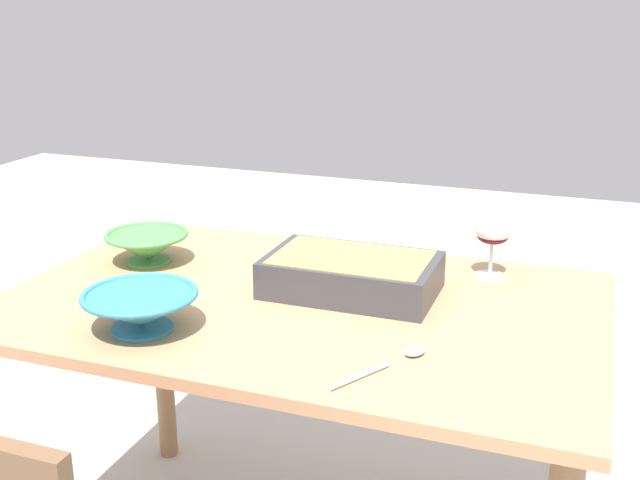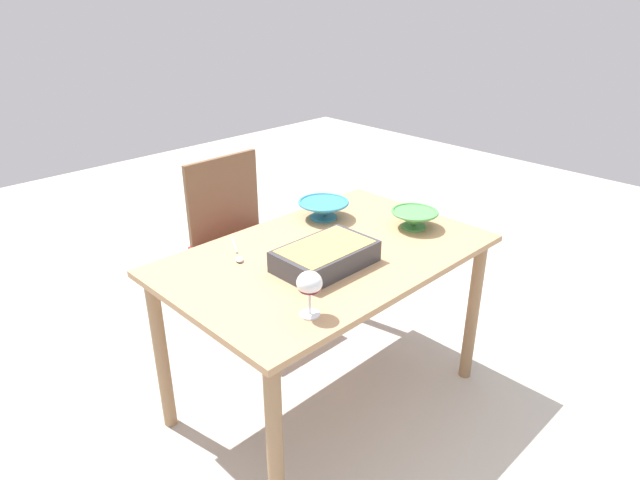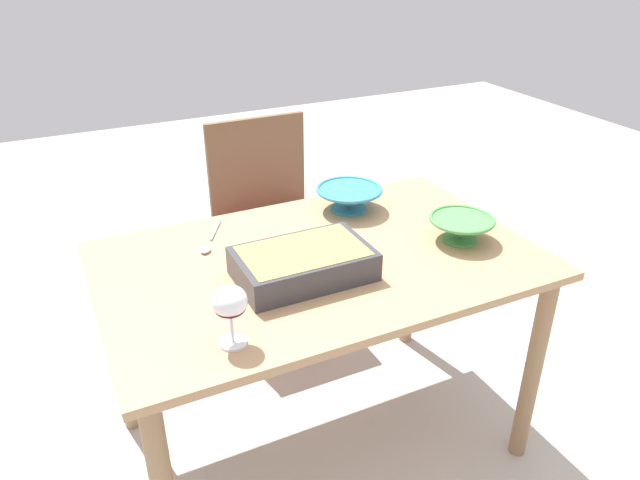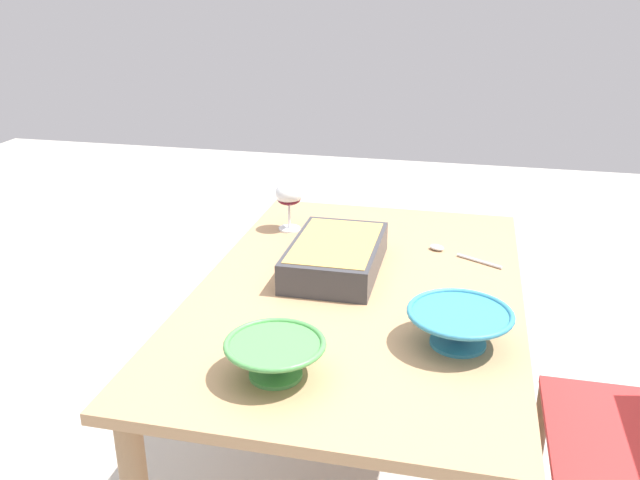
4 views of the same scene
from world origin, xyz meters
The scene contains 6 objects.
dining_table centered at (0.00, 0.00, 0.62)m, with size 1.27×0.81×0.72m.
wine_glass centered at (0.36, 0.28, 0.83)m, with size 0.08×0.08×0.15m.
casserole_dish centered at (0.09, 0.08, 0.77)m, with size 0.37×0.23×0.08m.
mixing_bowl centered at (-0.43, 0.09, 0.77)m, with size 0.20×0.20×0.08m.
small_bowl centered at (-0.23, -0.25, 0.77)m, with size 0.23×0.23×0.08m.
serving_spoon centered at (0.27, -0.21, 0.73)m, with size 0.13×0.21×0.01m.
Camera 4 is at (-1.52, -0.24, 1.46)m, focal length 37.73 mm.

